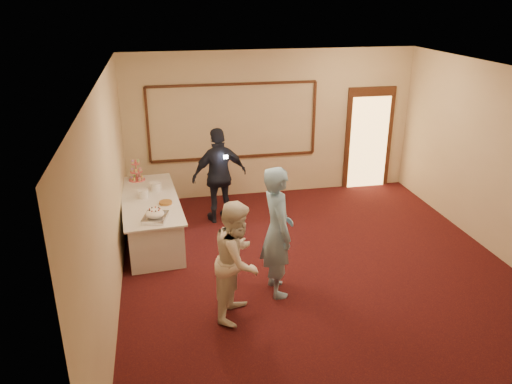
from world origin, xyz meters
TOP-DOWN VIEW (x-y plane):
  - floor at (0.00, 0.00)m, footprint 7.00×7.00m
  - room_walls at (0.00, 0.00)m, footprint 6.04×7.04m
  - wall_molding at (-0.80, 3.47)m, footprint 3.45×0.04m
  - doorway at (2.15, 3.45)m, footprint 1.05×0.07m
  - buffet_table at (-2.53, 1.71)m, footprint 1.12×2.49m
  - pavlova_tray at (-2.45, 0.83)m, footprint 0.43×0.53m
  - cupcake_stand at (-2.76, 2.68)m, footprint 0.30×0.30m
  - plate_stack_a at (-2.63, 1.77)m, footprint 0.17×0.17m
  - plate_stack_b at (-2.41, 2.06)m, footprint 0.19×0.19m
  - tart at (-2.27, 1.41)m, footprint 0.25×0.25m
  - man at (-0.79, -0.29)m, footprint 0.50×0.72m
  - woman at (-1.42, -0.72)m, footprint 0.90×0.98m
  - guest at (-1.26, 2.28)m, footprint 1.12×0.66m
  - camera_flash at (-1.17, 2.02)m, footprint 0.08×0.06m

SIDE VIEW (x-z plane):
  - floor at x=0.00m, z-range 0.00..0.00m
  - buffet_table at x=-2.53m, z-range 0.00..0.77m
  - tart at x=-2.27m, z-range 0.77..0.82m
  - woman at x=-1.42m, z-range 0.00..1.63m
  - plate_stack_a at x=-2.63m, z-range 0.77..0.92m
  - pavlova_tray at x=-2.45m, z-range 0.76..0.93m
  - plate_stack_b at x=-2.41m, z-range 0.77..0.93m
  - guest at x=-1.26m, z-range 0.00..1.79m
  - cupcake_stand at x=-2.76m, z-range 0.71..1.14m
  - man at x=-0.79m, z-range 0.00..1.90m
  - doorway at x=2.15m, z-range -0.02..2.18m
  - camera_flash at x=-1.17m, z-range 1.30..1.35m
  - wall_molding at x=-0.80m, z-range 0.83..2.38m
  - room_walls at x=0.00m, z-range 0.52..3.54m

